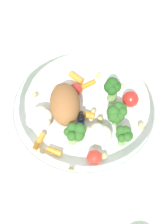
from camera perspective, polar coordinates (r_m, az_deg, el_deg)
The scene contains 3 objects.
ground_plane at distance 0.53m, azimuth -1.90°, elevation -1.31°, with size 2.40×2.40×0.00m, color silver.
food_container at distance 0.50m, azimuth -0.37°, elevation -0.14°, with size 0.26×0.26×0.06m.
folded_napkin at distance 0.67m, azimuth 4.32°, elevation 15.53°, with size 0.14×0.12×0.01m, color white.
Camera 1 is at (-0.03, 0.26, 0.47)m, focal length 47.32 mm.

